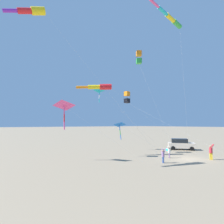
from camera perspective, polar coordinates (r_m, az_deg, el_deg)
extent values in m
plane|color=gray|center=(24.80, 22.91, -13.68)|extent=(600.00, 600.00, 0.00)
cube|color=beige|center=(32.96, 21.47, -9.91)|extent=(4.18, 4.48, 0.84)
cube|color=black|center=(32.84, 20.84, -8.62)|extent=(2.90, 3.02, 0.68)
cylinder|color=black|center=(34.14, 23.75, -10.35)|extent=(0.59, 0.65, 0.66)
cylinder|color=black|center=(32.33, 24.33, -10.71)|extent=(0.59, 0.65, 0.66)
cylinder|color=black|center=(33.76, 18.77, -10.55)|extent=(0.59, 0.65, 0.66)
cylinder|color=black|center=(31.93, 19.07, -10.93)|extent=(0.59, 0.65, 0.66)
cube|color=#1EB7C6|center=(30.97, 17.59, -11.47)|extent=(0.60, 0.40, 0.36)
cube|color=white|center=(30.95, 17.58, -11.08)|extent=(0.62, 0.42, 0.06)
cube|color=gold|center=(25.31, 29.27, -12.35)|extent=(0.31, 0.35, 0.81)
cylinder|color=#B72833|center=(25.21, 29.21, -10.69)|extent=(0.52, 0.52, 0.67)
sphere|color=#A37551|center=(25.15, 29.18, -9.64)|extent=(0.25, 0.25, 0.25)
cylinder|color=#B72833|center=(25.34, 29.48, -9.49)|extent=(0.31, 0.39, 0.51)
cylinder|color=#B72833|center=(25.02, 29.62, -9.56)|extent=(0.31, 0.39, 0.51)
cube|color=#335199|center=(21.28, 16.15, -14.58)|extent=(0.30, 0.22, 0.68)
cylinder|color=#8E6B9E|center=(21.17, 16.11, -12.92)|extent=(0.41, 0.41, 0.56)
sphere|color=#A37551|center=(21.11, 16.09, -11.87)|extent=(0.21, 0.21, 0.21)
cylinder|color=#8E6B9E|center=(21.28, 15.82, -11.71)|extent=(0.35, 0.21, 0.43)
cylinder|color=#8E6B9E|center=(21.20, 16.57, -11.73)|extent=(0.35, 0.21, 0.43)
cube|color=#8E6B9E|center=(24.53, 17.96, -13.15)|extent=(0.28, 0.23, 0.65)
cylinder|color=silver|center=(24.44, 17.93, -11.78)|extent=(0.40, 0.40, 0.53)
sphere|color=#A37551|center=(24.40, 17.91, -10.93)|extent=(0.20, 0.20, 0.20)
cylinder|color=silver|center=(24.25, 18.18, -10.88)|extent=(0.32, 0.22, 0.40)
cylinder|color=silver|center=(24.28, 17.55, -10.89)|extent=(0.32, 0.22, 0.40)
pyramid|color=blue|center=(24.06, 2.44, -3.93)|extent=(1.58, 1.19, 0.61)
cylinder|color=black|center=(24.02, 2.49, -4.10)|extent=(0.29, 1.09, 0.66)
cylinder|color=blue|center=(24.03, 2.51, -5.02)|extent=(0.15, 0.12, 0.64)
cylinder|color=green|center=(24.05, 2.64, -6.54)|extent=(0.19, 0.21, 0.65)
cylinder|color=blue|center=(24.07, 2.83, -8.05)|extent=(0.17, 0.20, 0.65)
cylinder|color=white|center=(25.82, 10.17, -8.82)|extent=(7.16, 1.98, 4.21)
cube|color=orange|center=(31.10, 8.64, 18.12)|extent=(1.11, 1.11, 0.80)
cube|color=green|center=(30.64, 8.66, 15.89)|extent=(1.11, 1.11, 0.80)
cylinder|color=black|center=(30.43, 8.02, 17.32)|extent=(0.02, 0.02, 2.09)
cylinder|color=black|center=(30.58, 9.57, 17.23)|extent=(0.02, 0.02, 2.09)
cylinder|color=black|center=(31.17, 7.74, 16.79)|extent=(0.02, 0.02, 2.09)
cylinder|color=black|center=(31.31, 9.25, 16.71)|extent=(0.02, 0.02, 2.09)
cylinder|color=white|center=(30.66, 14.11, 1.46)|extent=(6.21, 1.82, 14.30)
pyramid|color=#EF4C93|center=(22.25, -15.04, 2.24)|extent=(2.35, 2.32, 1.03)
cylinder|color=black|center=(22.17, -15.12, 2.01)|extent=(1.05, 1.10, 1.18)
cylinder|color=#EF4C93|center=(22.18, -15.13, 0.53)|extent=(0.25, 0.30, 0.96)
cylinder|color=red|center=(22.23, -15.14, -1.90)|extent=(0.25, 0.29, 0.95)
cylinder|color=#EF4C93|center=(22.26, -15.12, -4.32)|extent=(0.21, 0.23, 0.94)
cylinder|color=white|center=(20.85, -3.01, -6.89)|extent=(6.98, 6.38, 6.50)
cylinder|color=yellow|center=(24.18, -22.68, 27.81)|extent=(1.73, 1.18, 1.22)
cylinder|color=red|center=(23.99, -26.34, 27.17)|extent=(1.62, 0.92, 0.99)
cylinder|color=purple|center=(23.89, -29.99, 26.42)|extent=(1.51, 0.67, 0.75)
cylinder|color=white|center=(19.44, -2.79, 8.31)|extent=(10.53, 8.32, 16.90)
cube|color=orange|center=(27.70, 4.83, 5.86)|extent=(0.78, 0.78, 0.68)
cube|color=black|center=(27.54, 4.84, 3.62)|extent=(0.78, 0.78, 0.68)
cylinder|color=black|center=(27.14, 4.92, 4.90)|extent=(0.02, 0.02, 1.78)
cylinder|color=black|center=(27.66, 5.84, 4.74)|extent=(0.02, 0.02, 1.78)
cylinder|color=black|center=(27.58, 3.83, 4.75)|extent=(0.02, 0.02, 1.78)
cylinder|color=black|center=(28.09, 4.75, 4.59)|extent=(0.02, 0.02, 1.78)
cylinder|color=white|center=(26.05, 19.61, -4.87)|extent=(7.14, 11.87, 7.61)
cylinder|color=green|center=(23.67, 20.14, 25.08)|extent=(1.81, 0.83, 0.58)
cylinder|color=yellow|center=(22.25, 18.24, 26.84)|extent=(1.78, 0.73, 0.49)
cylinder|color=#1EB7C6|center=(20.89, 16.01, 28.80)|extent=(1.76, 0.64, 0.39)
cylinder|color=#EF4C93|center=(19.57, 13.38, 30.98)|extent=(1.74, 0.55, 0.30)
cylinder|color=white|center=(26.90, 22.46, 3.80)|extent=(9.17, 4.70, 15.63)
cylinder|color=red|center=(25.85, -2.09, 8.09)|extent=(1.90, 1.52, 0.90)
cylinder|color=yellow|center=(25.70, -5.84, 8.00)|extent=(1.79, 1.32, 0.68)
cylinder|color=orange|center=(25.65, -9.62, 7.88)|extent=(1.67, 1.11, 0.45)
cylinder|color=white|center=(27.58, 12.62, -2.92)|extent=(11.65, 4.85, 9.56)
pyramid|color=#1EB7C6|center=(30.89, -4.21, 7.12)|extent=(1.74, 1.45, 0.73)
cylinder|color=black|center=(30.82, -4.19, 7.01)|extent=(0.49, 1.00, 0.84)
cylinder|color=#1EB7C6|center=(30.73, -4.11, 6.26)|extent=(0.22, 0.22, 0.69)
cylinder|color=white|center=(30.61, -4.11, 5.02)|extent=(0.21, 0.22, 0.69)
cylinder|color=#1EB7C6|center=(30.54, -4.14, 3.75)|extent=(0.19, 0.12, 0.69)
cylinder|color=white|center=(30.60, 6.02, -2.55)|extent=(9.06, 6.07, 10.13)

